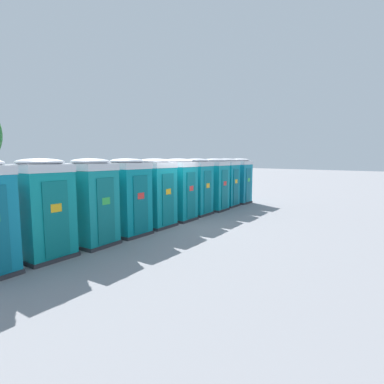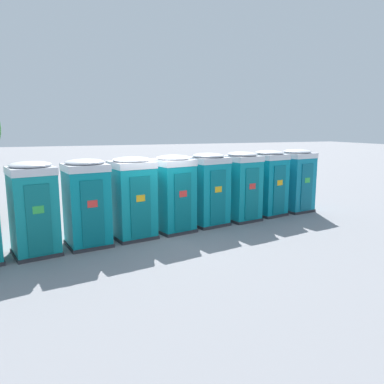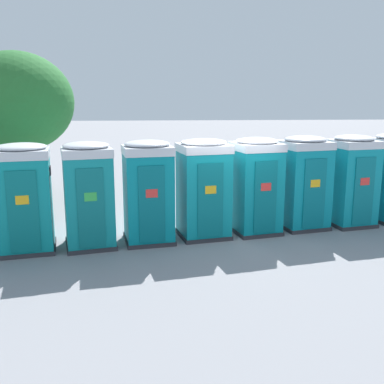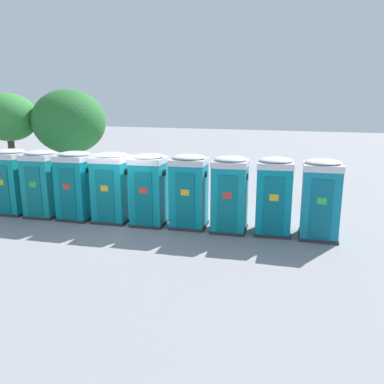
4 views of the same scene
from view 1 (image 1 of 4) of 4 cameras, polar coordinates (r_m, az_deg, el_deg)
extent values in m
plane|color=gray|center=(11.97, -4.83, -5.85)|extent=(120.00, 120.00, 0.00)
cube|color=black|center=(7.95, -32.04, 0.72)|extent=(0.10, 0.36, 0.20)
cube|color=#2D2D33|center=(8.72, -26.16, -10.84)|extent=(1.44, 1.41, 0.10)
cube|color=#0C8A8E|center=(8.47, -26.53, -3.70)|extent=(1.37, 1.34, 2.10)
cube|color=#096C6E|center=(7.99, -24.41, -4.73)|extent=(0.64, 0.15, 1.85)
cube|color=yellow|center=(7.93, -24.43, -2.79)|extent=(0.28, 0.06, 0.20)
cube|color=black|center=(8.69, -23.34, 1.58)|extent=(0.09, 0.36, 0.20)
cube|color=silver|center=(8.36, -26.92, 4.09)|extent=(1.41, 1.38, 0.20)
ellipsoid|color=silver|center=(8.36, -26.97, 5.11)|extent=(1.34, 1.31, 0.18)
cube|color=#2D2D33|center=(9.43, -18.29, -9.22)|extent=(1.40, 1.43, 0.10)
cube|color=#0F888E|center=(9.20, -18.53, -2.60)|extent=(1.33, 1.36, 2.10)
cube|color=#0C6A6E|center=(8.77, -16.05, -3.45)|extent=(0.60, 0.17, 1.85)
cube|color=green|center=(8.72, -16.03, -1.67)|extent=(0.27, 0.07, 0.20)
cube|color=black|center=(9.49, -16.08, 2.21)|extent=(0.11, 0.36, 0.20)
cube|color=silver|center=(9.10, -18.78, 4.57)|extent=(1.37, 1.40, 0.20)
ellipsoid|color=silver|center=(9.09, -18.82, 5.51)|extent=(1.30, 1.33, 0.18)
cube|color=#2D2D33|center=(10.34, -11.94, -7.66)|extent=(1.37, 1.38, 0.10)
cube|color=#088391|center=(10.13, -12.09, -1.61)|extent=(1.30, 1.31, 2.10)
cube|color=#076671|center=(9.72, -9.73, -2.34)|extent=(0.62, 0.13, 1.85)
cube|color=red|center=(9.67, -9.68, -0.74)|extent=(0.28, 0.05, 0.20)
cube|color=black|center=(10.45, -9.86, 2.73)|extent=(0.08, 0.36, 0.20)
cube|color=silver|center=(10.04, -12.24, 4.91)|extent=(1.34, 1.35, 0.20)
ellipsoid|color=silver|center=(10.03, -12.26, 5.76)|extent=(1.28, 1.29, 0.18)
cube|color=#2D2D33|center=(11.38, -6.86, -6.26)|extent=(1.45, 1.42, 0.10)
cube|color=#0B8C97|center=(11.19, -6.94, -0.76)|extent=(1.38, 1.35, 2.10)
cube|color=#096D75|center=(10.84, -4.57, -1.37)|extent=(0.64, 0.16, 1.85)
cube|color=yellow|center=(10.79, -4.50, 0.07)|extent=(0.28, 0.06, 0.20)
cube|color=black|center=(11.59, -5.07, 3.16)|extent=(0.10, 0.36, 0.20)
cube|color=silver|center=(11.11, -7.02, 5.14)|extent=(1.42, 1.39, 0.20)
ellipsoid|color=silver|center=(11.10, -7.03, 5.91)|extent=(1.35, 1.33, 0.18)
cube|color=#2D2D33|center=(12.46, -2.45, -5.11)|extent=(1.39, 1.42, 0.10)
cube|color=#098693|center=(12.29, -2.48, -0.08)|extent=(1.33, 1.35, 2.10)
cube|color=#076973|center=(11.98, -0.17, -0.61)|extent=(0.60, 0.16, 1.85)
cube|color=red|center=(11.94, -0.10, 0.70)|extent=(0.27, 0.07, 0.20)
cube|color=black|center=(12.70, -1.05, 3.46)|extent=(0.10, 0.36, 0.20)
cube|color=silver|center=(12.22, -2.50, 5.29)|extent=(1.37, 1.39, 0.20)
ellipsoid|color=silver|center=(12.21, -2.51, 5.99)|extent=(1.30, 1.33, 0.18)
cube|color=#2D2D33|center=(13.67, 0.83, -4.07)|extent=(1.45, 1.43, 0.10)
cube|color=#0A8B9B|center=(13.52, 0.84, 0.52)|extent=(1.38, 1.36, 2.10)
cube|color=#086C79|center=(13.23, 3.00, 0.05)|extent=(0.63, 0.17, 1.85)
cube|color=yellow|center=(13.19, 3.08, 1.24)|extent=(0.28, 0.07, 0.20)
cube|color=black|center=(13.97, 2.11, 3.73)|extent=(0.10, 0.36, 0.20)
cube|color=silver|center=(13.45, 0.85, 5.40)|extent=(1.42, 1.41, 0.20)
ellipsoid|color=silver|center=(13.44, 0.85, 6.04)|extent=(1.35, 1.34, 0.18)
cube|color=#2D2D33|center=(14.83, 4.18, -3.26)|extent=(1.37, 1.40, 0.10)
cube|color=#0C8C9B|center=(14.69, 4.22, 0.97)|extent=(1.31, 1.34, 2.10)
cube|color=#096D79|center=(14.42, 6.25, 0.55)|extent=(0.60, 0.15, 1.85)
cube|color=red|center=(14.39, 6.33, 1.64)|extent=(0.28, 0.06, 0.20)
cube|color=black|center=(15.13, 5.28, 3.91)|extent=(0.09, 0.36, 0.20)
cube|color=silver|center=(14.62, 4.26, 5.46)|extent=(1.35, 1.38, 0.20)
ellipsoid|color=silver|center=(14.62, 4.26, 6.05)|extent=(1.28, 1.31, 0.18)
cube|color=#2D2D33|center=(16.13, 6.40, -2.50)|extent=(1.40, 1.42, 0.10)
cube|color=#078298|center=(15.99, 6.45, 1.39)|extent=(1.33, 1.36, 2.10)
cube|color=#076577|center=(15.76, 8.37, 1.01)|extent=(0.60, 0.16, 1.85)
cube|color=yellow|center=(15.73, 8.44, 2.01)|extent=(0.27, 0.07, 0.20)
cube|color=black|center=(16.46, 7.33, 4.09)|extent=(0.10, 0.36, 0.20)
cube|color=silver|center=(15.94, 6.50, 5.52)|extent=(1.37, 1.40, 0.20)
ellipsoid|color=silver|center=(15.93, 6.51, 6.06)|extent=(1.30, 1.33, 0.18)
cube|color=#2D2D33|center=(17.36, 8.87, -1.90)|extent=(1.38, 1.39, 0.10)
cube|color=#0F7C99|center=(17.24, 8.93, 1.72)|extent=(1.31, 1.32, 2.10)
cube|color=#0B6177|center=(17.00, 10.71, 1.36)|extent=(0.62, 0.14, 1.85)
cube|color=green|center=(16.97, 10.78, 2.29)|extent=(0.28, 0.06, 0.20)
cube|color=black|center=(17.72, 9.78, 4.21)|extent=(0.09, 0.36, 0.20)
cube|color=silver|center=(17.18, 9.00, 5.54)|extent=(1.35, 1.36, 0.20)
ellipsoid|color=silver|center=(17.18, 9.01, 6.04)|extent=(1.29, 1.30, 0.18)
camera|label=2|loc=(5.23, 75.42, 11.57)|focal=35.00mm
camera|label=3|loc=(6.31, 69.20, 11.54)|focal=42.00mm
camera|label=4|loc=(15.39, 53.05, 9.57)|focal=35.00mm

